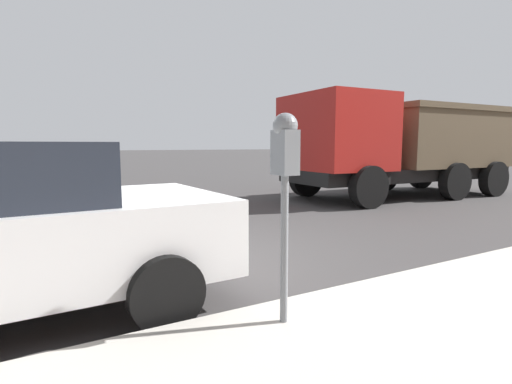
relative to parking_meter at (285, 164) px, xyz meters
The scene contains 3 objects.
ground_plane 2.95m from the parking_meter, ahead, with size 220.00×220.00×0.00m, color #3D3A3A.
parking_meter is the anchor object (origin of this frame).
dump_truck 9.77m from the parking_meter, 54.56° to the right, with size 3.11×7.22×2.84m.
Camera 1 is at (-5.13, 1.88, 1.53)m, focal length 28.00 mm.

